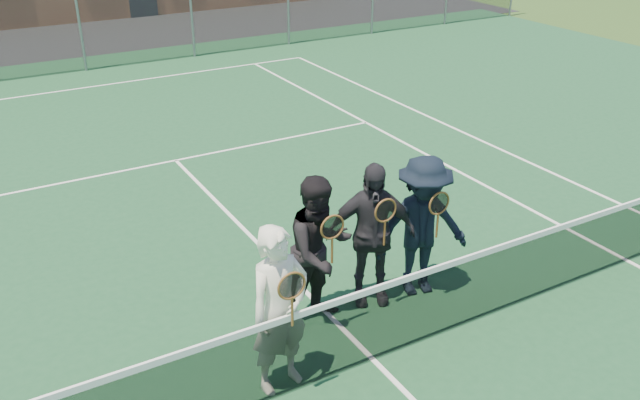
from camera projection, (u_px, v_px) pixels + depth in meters
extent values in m
plane|color=#2C4C1B|center=(43.00, 27.00, 22.86)|extent=(220.00, 220.00, 0.00)
cube|color=#1C4C2B|center=(373.00, 361.00, 7.26)|extent=(30.00, 30.00, 0.02)
cube|color=white|center=(102.00, 85.00, 16.52)|extent=(10.97, 0.06, 0.01)
cube|color=white|center=(627.00, 261.00, 9.10)|extent=(0.06, 23.77, 0.01)
cube|color=white|center=(176.00, 160.00, 12.25)|extent=(8.23, 0.06, 0.01)
cube|color=white|center=(373.00, 360.00, 7.26)|extent=(0.06, 12.80, 0.01)
cube|color=black|center=(375.00, 325.00, 7.06)|extent=(11.60, 0.02, 0.88)
cube|color=white|center=(376.00, 289.00, 6.86)|extent=(11.60, 0.03, 0.07)
cylinder|color=slate|center=(78.00, 13.00, 17.14)|extent=(0.07, 0.07, 3.00)
cylinder|color=slate|center=(190.00, 3.00, 18.48)|extent=(0.07, 0.07, 3.00)
cube|color=black|center=(78.00, 13.00, 17.14)|extent=(30.00, 0.03, 3.00)
imported|color=white|center=(280.00, 310.00, 6.55)|extent=(0.72, 0.53, 1.80)
torus|color=brown|center=(292.00, 286.00, 6.15)|extent=(0.29, 0.02, 0.29)
cylinder|color=black|center=(292.00, 286.00, 6.15)|extent=(0.25, 0.00, 0.25)
cylinder|color=brown|center=(292.00, 311.00, 6.27)|extent=(0.03, 0.03, 0.32)
imported|color=black|center=(320.00, 251.00, 7.56)|extent=(0.98, 0.82, 1.80)
torus|color=brown|center=(332.00, 227.00, 7.16)|extent=(0.29, 0.02, 0.29)
cylinder|color=black|center=(332.00, 227.00, 7.16)|extent=(0.25, 0.00, 0.25)
cylinder|color=brown|center=(332.00, 250.00, 7.28)|extent=(0.03, 0.03, 0.32)
imported|color=#252429|center=(371.00, 234.00, 7.91)|extent=(1.14, 0.82, 1.80)
torus|color=brown|center=(386.00, 210.00, 7.51)|extent=(0.29, 0.02, 0.29)
cylinder|color=black|center=(386.00, 210.00, 7.51)|extent=(0.25, 0.00, 0.25)
cylinder|color=brown|center=(384.00, 233.00, 7.63)|extent=(0.03, 0.03, 0.32)
imported|color=black|center=(422.00, 227.00, 8.07)|extent=(1.29, 0.92, 1.80)
torus|color=brown|center=(439.00, 203.00, 7.67)|extent=(0.29, 0.02, 0.29)
cylinder|color=black|center=(439.00, 203.00, 7.67)|extent=(0.25, 0.00, 0.25)
cylinder|color=brown|center=(437.00, 225.00, 7.80)|extent=(0.03, 0.03, 0.32)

